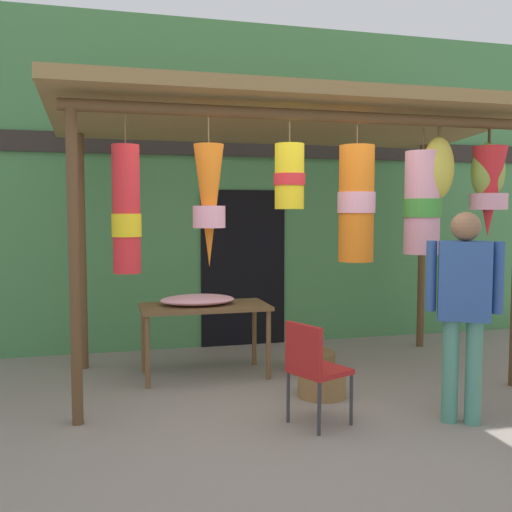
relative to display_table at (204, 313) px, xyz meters
name	(u,v)px	position (x,y,z in m)	size (l,w,h in m)	color
ground_plane	(277,408)	(0.44, -1.17, -0.67)	(30.00, 30.00, 0.00)	gray
shop_facade	(219,187)	(0.44, 1.44, 1.37)	(9.54, 0.29, 4.09)	#47844C
market_stall_canopy	(311,146)	(0.98, -0.51, 1.69)	(4.64, 2.26, 2.81)	brown
display_table	(204,313)	(0.00, 0.00, 0.00)	(1.33, 0.68, 0.75)	brown
flower_heap_on_table	(199,300)	(-0.05, 0.03, 0.13)	(0.78, 0.54, 0.10)	pink
folding_chair	(313,365)	(0.59, -1.64, -0.17)	(0.53, 0.53, 0.84)	#AD1E1E
wicker_basket_by_table	(311,361)	(1.15, -0.08, -0.57)	(0.53, 0.53, 0.20)	brown
wicker_basket_spare	(322,385)	(0.94, -0.95, -0.56)	(0.44, 0.44, 0.22)	olive
vendor_in_orange	(464,299)	(1.79, -1.89, 0.35)	(0.53, 0.39, 1.72)	#4C8E7A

